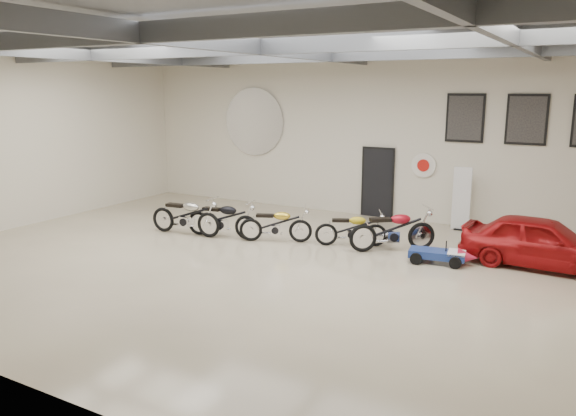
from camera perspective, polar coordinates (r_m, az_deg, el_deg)
The scene contains 18 objects.
floor at distance 12.73m, azimuth -2.66°, elevation -5.83°, with size 16.00×12.00×0.01m, color #BBAC8F.
ceiling at distance 12.17m, azimuth -2.90°, elevation 17.19°, with size 16.00×12.00×0.01m, color slate.
back_wall at distance 17.55m, azimuth 7.78°, elevation 7.34°, with size 16.00×0.02×5.00m, color beige.
left_wall at distance 17.78m, azimuth -25.33°, elevation 6.36°, with size 0.02×12.00×5.00m, color beige.
ceiling_beams at distance 12.15m, azimuth -2.89°, elevation 16.01°, with size 15.80×11.80×0.32m, color #585B60, non-canonical shape.
door at distance 17.50m, azimuth 9.10°, elevation 2.50°, with size 0.92×0.08×2.10m, color black.
logo_plaque at distance 19.32m, azimuth -3.47°, elevation 8.74°, with size 2.30×0.06×1.16m, color silver, non-canonical shape.
poster_left at distance 16.60m, azimuth 17.55°, elevation 8.71°, with size 1.05×0.08×1.35m, color black, non-canonical shape.
poster_mid at distance 16.35m, azimuth 23.09°, elevation 8.27°, with size 1.05×0.08×1.35m, color black, non-canonical shape.
oil_sign at distance 16.98m, azimuth 13.61°, elevation 4.24°, with size 0.72×0.10×0.72m, color white, non-canonical shape.
banner_stand at distance 16.38m, azimuth 17.21°, elevation 0.96°, with size 0.49×0.20×1.82m, color white, non-canonical shape.
motorcycle_silver at distance 15.48m, azimuth -10.40°, elevation -0.68°, with size 2.11×0.65×1.10m, color silver, non-canonical shape.
motorcycle_black at distance 15.05m, azimuth -6.71°, elevation -1.03°, with size 2.01×0.62×1.05m, color silver, non-canonical shape.
motorcycle_gold at distance 14.52m, azimuth -1.28°, elevation -1.60°, with size 1.85×0.57×0.96m, color silver, non-canonical shape.
motorcycle_yellow at distance 14.23m, azimuth 6.41°, elevation -2.05°, with size 1.77×0.55×0.92m, color silver, non-canonical shape.
motorcycle_red at distance 13.93m, azimuth 10.59°, elevation -2.10°, with size 2.12×0.66×1.10m, color silver, non-canonical shape.
go_kart at distance 13.24m, azimuth 15.48°, elevation -4.31°, with size 1.53×0.69×0.55m, color navy, non-canonical shape.
vintage_car at distance 13.65m, azimuth 24.32°, elevation -3.16°, with size 3.40×1.37×1.16m, color #9A0E10.
Camera 1 is at (6.45, -10.26, 3.91)m, focal length 35.00 mm.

